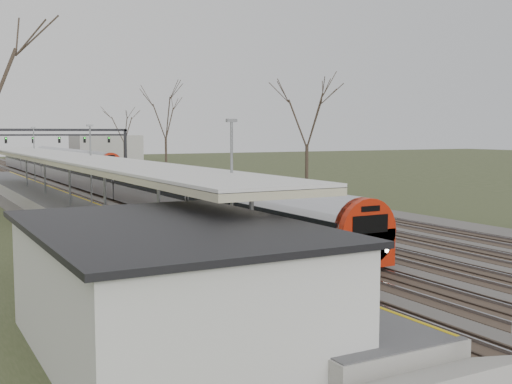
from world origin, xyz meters
TOP-DOWN VIEW (x-y plane):
  - track_bed at (0.26, 55.00)m, footprint 24.00×160.00m
  - platform at (-9.05, 37.50)m, footprint 3.50×69.00m
  - canopy at (-9.05, 32.99)m, footprint 4.10×50.00m
  - station_building at (-12.50, 8.00)m, footprint 6.00×9.00m
  - signal_gantry at (0.29, 84.99)m, footprint 21.00×0.59m
  - tree_east_far at (14.00, 42.00)m, footprint 5.00×5.00m
  - train_near at (-2.50, 57.40)m, footprint 2.62×90.21m
  - train_far at (4.50, 93.98)m, footprint 2.62×45.21m
  - passenger at (-8.61, 8.89)m, footprint 0.38×0.57m

SIDE VIEW (x-z plane):
  - track_bed at x=0.26m, z-range -0.05..0.17m
  - platform at x=-9.05m, z-range 0.00..1.00m
  - train_near at x=-2.50m, z-range -0.05..3.00m
  - train_far at x=4.50m, z-range -0.05..3.00m
  - station_building at x=-12.50m, z-range 0.00..3.20m
  - passenger at x=-8.61m, z-range 1.00..2.55m
  - canopy at x=-9.05m, z-range 2.37..5.48m
  - signal_gantry at x=0.29m, z-range 1.87..7.95m
  - tree_east_far at x=14.00m, z-range 2.14..12.44m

